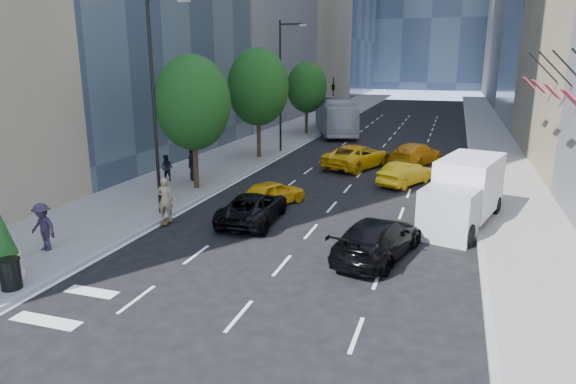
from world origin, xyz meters
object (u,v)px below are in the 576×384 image
(black_sedan_lincoln, at_px, (253,207))
(black_sedan_mercedes, at_px, (378,238))
(box_truck, at_px, (464,192))
(planter_shrub, at_px, (2,245))
(trash_can, at_px, (10,275))
(skateboarder, at_px, (165,202))
(city_bus, at_px, (335,116))

(black_sedan_lincoln, height_order, black_sedan_mercedes, black_sedan_mercedes)
(box_truck, xyz_separation_m, planter_shrub, (-14.72, -11.27, -0.17))
(trash_can, height_order, planter_shrub, planter_shrub)
(skateboarder, distance_m, planter_shrub, 7.46)
(skateboarder, bearing_deg, city_bus, -105.70)
(black_sedan_mercedes, xyz_separation_m, box_truck, (3.07, 5.19, 0.76))
(box_truck, bearing_deg, skateboarder, -147.30)
(black_sedan_mercedes, bearing_deg, box_truck, -107.10)
(city_bus, bearing_deg, box_truck, -85.64)
(skateboarder, xyz_separation_m, box_truck, (12.87, 4.05, 0.50))
(black_sedan_lincoln, bearing_deg, city_bus, -88.52)
(city_bus, xyz_separation_m, planter_shrub, (-2.65, -38.37, -0.38))
(skateboarder, xyz_separation_m, planter_shrub, (-1.85, -7.22, 0.33))
(black_sedan_lincoln, relative_size, black_sedan_mercedes, 0.95)
(box_truck, distance_m, trash_can, 18.28)
(black_sedan_lincoln, bearing_deg, black_sedan_mercedes, 152.52)
(black_sedan_lincoln, distance_m, city_bus, 29.79)
(trash_can, xyz_separation_m, planter_shrub, (-0.85, 0.60, 0.71))
(black_sedan_lincoln, bearing_deg, box_truck, -168.64)
(black_sedan_lincoln, xyz_separation_m, black_sedan_mercedes, (6.12, -2.65, 0.07))
(city_bus, bearing_deg, trash_can, -112.30)
(black_sedan_lincoln, relative_size, planter_shrub, 1.99)
(trash_can, distance_m, planter_shrub, 1.26)
(skateboarder, relative_size, black_sedan_mercedes, 0.39)
(black_sedan_mercedes, bearing_deg, city_bus, -60.89)
(city_bus, height_order, box_truck, city_bus)
(city_bus, xyz_separation_m, box_truck, (12.07, -27.10, -0.21))
(skateboarder, xyz_separation_m, black_sedan_lincoln, (3.68, 1.51, -0.32))
(black_sedan_lincoln, distance_m, black_sedan_mercedes, 6.67)
(box_truck, height_order, planter_shrub, box_truck)
(skateboarder, height_order, box_truck, box_truck)
(box_truck, height_order, trash_can, box_truck)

